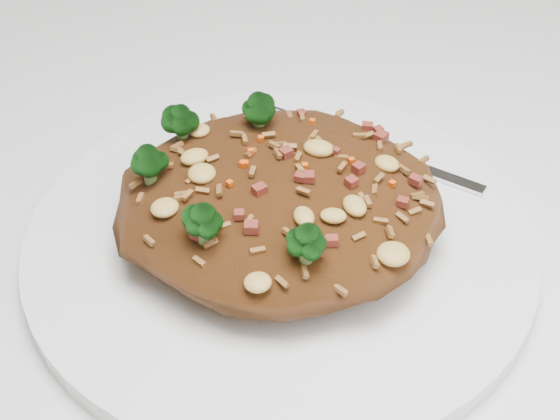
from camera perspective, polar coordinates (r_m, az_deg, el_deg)
The scene contains 4 objects.
dining_table at distance 0.50m, azimuth -8.43°, elevation -14.10°, with size 1.20×0.80×0.75m.
plate at distance 0.45m, azimuth 0.00°, elevation -2.08°, with size 0.29×0.29×0.01m, color white.
fried_rice at distance 0.43m, azimuth -0.13°, elevation 1.44°, with size 0.18×0.17×0.06m.
fork at distance 0.51m, azimuth 7.05°, elevation 4.19°, with size 0.15×0.10×0.00m.
Camera 1 is at (0.07, -0.28, 1.07)m, focal length 50.00 mm.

